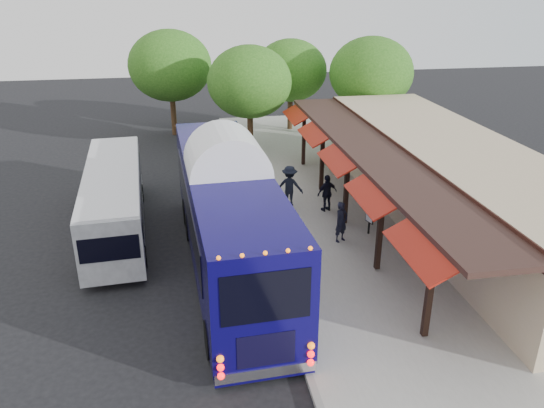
{
  "coord_description": "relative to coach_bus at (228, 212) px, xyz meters",
  "views": [
    {
      "loc": [
        -2.85,
        -15.98,
        9.91
      ],
      "look_at": [
        0.4,
        2.88,
        1.8
      ],
      "focal_mm": 35.0,
      "sensor_mm": 36.0,
      "label": 1
    }
  ],
  "objects": [
    {
      "name": "ped_a",
      "position": [
        4.6,
        1.09,
        -1.26
      ],
      "size": [
        0.73,
        0.65,
        1.68
      ],
      "primitive_type": "imported",
      "rotation": [
        0.0,
        0.0,
        0.51
      ],
      "color": "black",
      "rests_on": "sidewalk"
    },
    {
      "name": "coach_bus",
      "position": [
        0.0,
        0.0,
        0.0
      ],
      "size": [
        3.41,
        13.23,
        4.2
      ],
      "rotation": [
        0.0,
        0.0,
        0.05
      ],
      "color": "#0C064F",
      "rests_on": "ground"
    },
    {
      "name": "curb",
      "position": [
        1.5,
        2.61,
        -2.18
      ],
      "size": [
        0.2,
        40.0,
        0.16
      ],
      "primitive_type": "cube",
      "color": "gray",
      "rests_on": "ground"
    },
    {
      "name": "ped_b",
      "position": [
        2.05,
        -0.61,
        -1.24
      ],
      "size": [
        1.03,
        0.93,
        1.73
      ],
      "primitive_type": "imported",
      "rotation": [
        0.0,
        0.0,
        3.54
      ],
      "color": "black",
      "rests_on": "sidewalk"
    },
    {
      "name": "ground",
      "position": [
        1.45,
        -1.39,
        -2.25
      ],
      "size": [
        90.0,
        90.0,
        0.0
      ],
      "primitive_type": "plane",
      "color": "black",
      "rests_on": "ground"
    },
    {
      "name": "sign_board",
      "position": [
        5.94,
        1.52,
        -1.35
      ],
      "size": [
        0.18,
        0.49,
        1.11
      ],
      "rotation": [
        0.0,
        0.0,
        0.28
      ],
      "color": "black",
      "rests_on": "sidewalk"
    },
    {
      "name": "ped_c",
      "position": [
        4.85,
        4.16,
        -1.24
      ],
      "size": [
        1.09,
        0.71,
        1.72
      ],
      "primitive_type": "imported",
      "rotation": [
        0.0,
        0.0,
        3.46
      ],
      "color": "black",
      "rests_on": "sidewalk"
    },
    {
      "name": "tree_far",
      "position": [
        -1.96,
        19.04,
        2.43
      ],
      "size": [
        5.48,
        5.48,
        7.02
      ],
      "color": "#382314",
      "rests_on": "ground"
    },
    {
      "name": "ped_d",
      "position": [
        3.29,
        5.04,
        -1.14
      ],
      "size": [
        1.42,
        1.1,
        1.94
      ],
      "primitive_type": "imported",
      "rotation": [
        0.0,
        0.0,
        2.8
      ],
      "color": "black",
      "rests_on": "sidewalk"
    },
    {
      "name": "sidewalk",
      "position": [
        6.45,
        2.61,
        -2.18
      ],
      "size": [
        10.0,
        40.0,
        0.15
      ],
      "primitive_type": "cube",
      "color": "#9E9B93",
      "rests_on": "ground"
    },
    {
      "name": "tree_right",
      "position": [
        10.53,
        15.0,
        2.25
      ],
      "size": [
        5.28,
        5.28,
        6.76
      ],
      "color": "#382314",
      "rests_on": "ground"
    },
    {
      "name": "tree_left",
      "position": [
        2.69,
        14.23,
        2.06
      ],
      "size": [
        5.05,
        5.05,
        6.47
      ],
      "color": "#382314",
      "rests_on": "ground"
    },
    {
      "name": "tree_mid",
      "position": [
        6.11,
        18.7,
        1.96
      ],
      "size": [
        4.94,
        4.94,
        6.32
      ],
      "color": "#382314",
      "rests_on": "ground"
    },
    {
      "name": "city_bus",
      "position": [
        -4.43,
        3.97,
        -0.75
      ],
      "size": [
        2.88,
        10.26,
        2.72
      ],
      "rotation": [
        0.0,
        0.0,
        0.07
      ],
      "color": "gray",
      "rests_on": "ground"
    },
    {
      "name": "station_shelter",
      "position": [
        9.83,
        2.61,
        -0.41
      ],
      "size": [
        8.15,
        20.0,
        3.6
      ],
      "color": "tan",
      "rests_on": "ground"
    }
  ]
}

